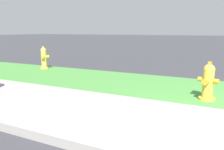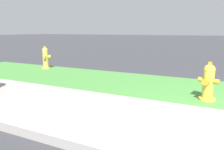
{
  "view_description": "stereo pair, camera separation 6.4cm",
  "coord_description": "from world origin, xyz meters",
  "views": [
    {
      "loc": [
        -0.97,
        -2.92,
        1.3
      ],
      "look_at": [
        -2.84,
        1.04,
        0.4
      ],
      "focal_mm": 35.0,
      "sensor_mm": 36.0,
      "label": 1
    },
    {
      "loc": [
        -0.92,
        -2.89,
        1.3
      ],
      "look_at": [
        -2.84,
        1.04,
        0.4
      ],
      "focal_mm": 35.0,
      "sensor_mm": 36.0,
      "label": 2
    }
  ],
  "objects": [
    {
      "name": "fire_hydrant_mid_block",
      "position": [
        -6.22,
        2.79,
        0.38
      ],
      "size": [
        0.34,
        0.36,
        0.78
      ],
      "rotation": [
        0.0,
        0.0,
        5.2
      ],
      "color": "gold",
      "rests_on": "ground"
    },
    {
      "name": "fire_hydrant_at_driveway",
      "position": [
        -1.04,
        1.44,
        0.35
      ],
      "size": [
        0.38,
        0.36,
        0.73
      ],
      "rotation": [
        0.0,
        0.0,
        2.86
      ],
      "color": "gold",
      "rests_on": "ground"
    }
  ]
}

